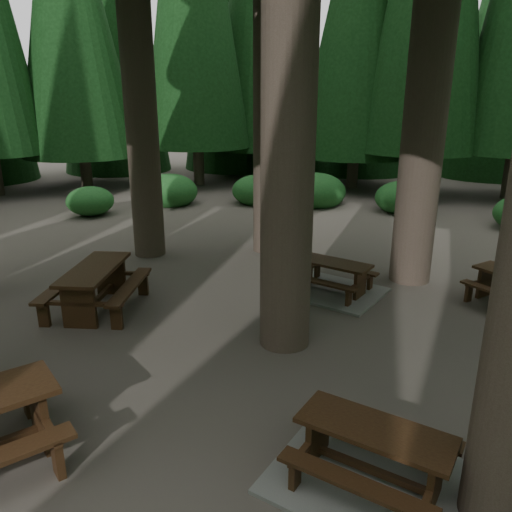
% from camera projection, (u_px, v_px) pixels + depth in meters
% --- Properties ---
extents(ground, '(80.00, 80.00, 0.00)m').
position_uv_depth(ground, '(237.00, 338.00, 8.70)').
color(ground, '#595048').
rests_on(ground, ground).
extents(picnic_table_a, '(2.35, 2.05, 0.71)m').
position_uv_depth(picnic_table_a, '(372.00, 465.00, 5.41)').
color(picnic_table_a, gray).
rests_on(picnic_table_a, ground).
extents(picnic_table_b, '(2.20, 2.45, 0.88)m').
position_uv_depth(picnic_table_b, '(95.00, 282.00, 9.70)').
color(picnic_table_b, black).
rests_on(picnic_table_b, ground).
extents(picnic_table_c, '(2.36, 2.08, 0.69)m').
position_uv_depth(picnic_table_c, '(332.00, 282.00, 10.66)').
color(picnic_table_c, gray).
rests_on(picnic_table_c, ground).
extents(shrub_ring, '(23.86, 24.64, 1.49)m').
position_uv_depth(shrub_ring, '(290.00, 308.00, 8.98)').
color(shrub_ring, '#216128').
rests_on(shrub_ring, ground).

